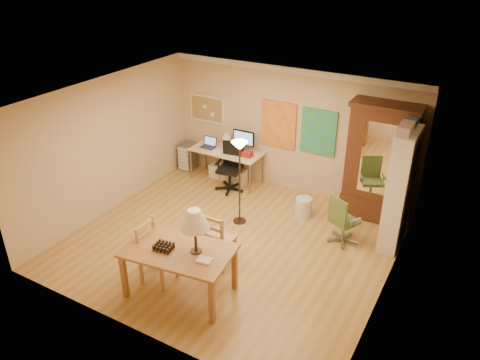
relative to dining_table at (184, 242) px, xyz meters
The scene contains 16 objects.
floor 1.79m from the dining_table, 94.73° to the left, with size 5.50×5.50×0.00m, color olive.
crown_molding 4.30m from the dining_table, 91.80° to the left, with size 5.50×0.08×0.12m, color white.
corkboard 4.56m from the dining_table, 118.70° to the left, with size 0.90×0.04×0.62m, color #9D834A.
art_panel_left 4.02m from the dining_table, 95.38° to the left, with size 0.80×0.04×1.00m, color gold.
art_panel_right 4.04m from the dining_table, 82.46° to the left, with size 0.75×0.04×0.95m, color teal.
dining_table is the anchor object (origin of this frame).
ladder_chair_back 0.98m from the dining_table, 88.62° to the left, with size 0.49×0.47×1.04m.
ladder_chair_left 0.77m from the dining_table, behind, with size 0.49×0.51×1.04m.
torchiere_lamp 2.28m from the dining_table, 98.37° to the left, with size 0.31×0.31×1.69m.
computer_desk 3.96m from the dining_table, 111.40° to the left, with size 1.63×0.71×1.24m.
office_chair_black 3.58m from the dining_table, 109.60° to the left, with size 0.65×0.65×1.06m.
office_chair_green 3.10m from the dining_table, 57.35° to the left, with size 0.58×0.58×0.94m.
drawer_cart 4.59m from the dining_table, 125.07° to the left, with size 0.32×0.39×0.64m.
armoire 4.18m from the dining_table, 63.52° to the left, with size 1.27×0.60×2.34m.
bookshelf 3.82m from the dining_table, 50.64° to the left, with size 0.33×0.87×2.18m.
wastebin 3.20m from the dining_table, 77.58° to the left, with size 0.32×0.32×0.40m, color silver.
Camera 1 is at (3.66, -6.06, 4.90)m, focal length 35.00 mm.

